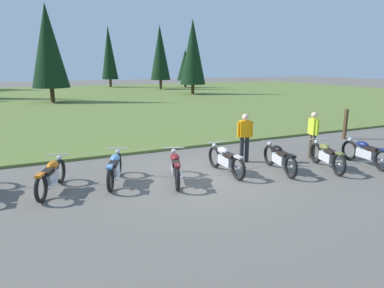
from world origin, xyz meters
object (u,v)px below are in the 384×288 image
(motorcycle_maroon, at_px, (175,167))
(motorcycle_navy, at_px, (365,152))
(motorcycle_black, at_px, (279,158))
(motorcycle_olive, at_px, (327,156))
(trail_marker_post, at_px, (345,124))
(motorcycle_silver, at_px, (226,160))
(rider_in_hivis_vest, at_px, (313,132))
(motorcycle_orange, at_px, (51,176))
(rider_near_row_end, at_px, (245,135))
(motorcycle_sky_blue, at_px, (115,168))

(motorcycle_maroon, xyz_separation_m, motorcycle_navy, (6.34, -1.11, 0.00))
(motorcycle_black, relative_size, motorcycle_olive, 1.02)
(trail_marker_post, bearing_deg, motorcycle_black, -155.58)
(motorcycle_black, bearing_deg, motorcycle_silver, 161.91)
(rider_in_hivis_vest, bearing_deg, motorcycle_silver, -176.85)
(motorcycle_orange, relative_size, motorcycle_maroon, 0.98)
(trail_marker_post, bearing_deg, motorcycle_maroon, -166.46)
(motorcycle_black, distance_m, rider_near_row_end, 1.51)
(motorcycle_sky_blue, distance_m, trail_marker_post, 10.84)
(motorcycle_silver, height_order, motorcycle_navy, same)
(motorcycle_navy, xyz_separation_m, trail_marker_post, (2.80, 3.31, 0.24))
(motorcycle_maroon, distance_m, motorcycle_silver, 1.70)
(motorcycle_silver, bearing_deg, rider_near_row_end, 34.03)
(motorcycle_orange, height_order, motorcycle_navy, same)
(motorcycle_maroon, bearing_deg, motorcycle_navy, -9.90)
(rider_near_row_end, bearing_deg, rider_in_hivis_vest, -14.40)
(motorcycle_navy, bearing_deg, motorcycle_silver, 165.53)
(motorcycle_olive, bearing_deg, rider_in_hivis_vest, 66.75)
(motorcycle_silver, height_order, rider_near_row_end, rider_near_row_end)
(motorcycle_black, bearing_deg, trail_marker_post, 24.42)
(motorcycle_navy, bearing_deg, motorcycle_orange, 169.65)
(motorcycle_silver, bearing_deg, motorcycle_black, -18.09)
(motorcycle_navy, xyz_separation_m, rider_in_hivis_vest, (-0.98, 1.40, 0.51))
(trail_marker_post, bearing_deg, rider_in_hivis_vest, -153.21)
(motorcycle_sky_blue, height_order, motorcycle_olive, same)
(motorcycle_navy, distance_m, trail_marker_post, 4.34)
(motorcycle_sky_blue, bearing_deg, motorcycle_maroon, -21.78)
(motorcycle_orange, xyz_separation_m, motorcycle_silver, (4.94, -0.55, 0.00))
(rider_in_hivis_vest, bearing_deg, motorcycle_sky_blue, 177.20)
(motorcycle_navy, relative_size, trail_marker_post, 1.56)
(motorcycle_olive, height_order, rider_near_row_end, rider_near_row_end)
(rider_near_row_end, bearing_deg, motorcycle_orange, -177.42)
(motorcycle_sky_blue, bearing_deg, rider_near_row_end, 3.64)
(motorcycle_navy, relative_size, rider_near_row_end, 1.26)
(motorcycle_silver, relative_size, motorcycle_black, 1.01)
(motorcycle_navy, bearing_deg, motorcycle_olive, 170.92)
(motorcycle_olive, xyz_separation_m, trail_marker_post, (4.28, 3.07, 0.24))
(motorcycle_orange, relative_size, motorcycle_olive, 0.97)
(motorcycle_maroon, bearing_deg, motorcycle_olive, -10.15)
(motorcycle_olive, distance_m, motorcycle_navy, 1.50)
(motorcycle_sky_blue, bearing_deg, motorcycle_orange, 179.70)
(motorcycle_maroon, height_order, rider_in_hivis_vest, rider_in_hivis_vest)
(motorcycle_black, height_order, rider_near_row_end, rider_near_row_end)
(motorcycle_black, distance_m, rider_in_hivis_vest, 2.23)
(motorcycle_maroon, distance_m, motorcycle_black, 3.35)
(motorcycle_maroon, bearing_deg, rider_near_row_end, 17.48)
(motorcycle_silver, xyz_separation_m, motorcycle_navy, (4.65, -1.20, 0.00))
(rider_near_row_end, bearing_deg, motorcycle_black, -73.52)
(motorcycle_sky_blue, distance_m, motorcycle_black, 5.03)
(motorcycle_black, height_order, trail_marker_post, trail_marker_post)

